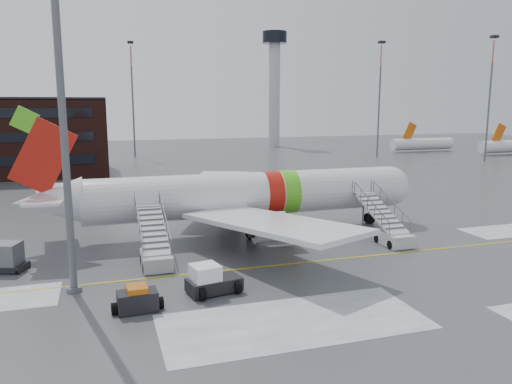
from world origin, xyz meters
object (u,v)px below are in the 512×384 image
object	(u,v)px
airstair_aft	(155,250)
light_mast_near	(60,80)
baggage_tractor	(138,300)
uld_container	(7,258)
pushback_tug	(211,280)
airstair_fwd	(389,230)
airliner	(239,195)

from	to	relation	value
airstair_aft	light_mast_near	world-z (taller)	light_mast_near
baggage_tractor	uld_container	bearing A→B (deg)	129.68
airstair_aft	pushback_tug	xyz separation A→B (m)	(2.61, -6.60, -0.26)
airstair_fwd	uld_container	world-z (taller)	airstair_fwd
airliner	pushback_tug	xyz separation A→B (m)	(-5.40, -13.13, -2.61)
airstair_fwd	pushback_tug	bearing A→B (deg)	-158.06
baggage_tractor	pushback_tug	bearing A→B (deg)	17.71
airliner	light_mast_near	xyz separation A→B (m)	(-13.31, -10.41, 9.17)
pushback_tug	light_mast_near	world-z (taller)	light_mast_near
airliner	airstair_aft	size ratio (longest dim) A/B	4.55
airstair_fwd	baggage_tractor	distance (m)	22.30
pushback_tug	baggage_tractor	xyz separation A→B (m)	(-4.43, -1.41, -0.18)
airliner	pushback_tug	bearing A→B (deg)	-112.33
uld_container	light_mast_near	size ratio (longest dim) A/B	0.12
pushback_tug	uld_container	xyz separation A→B (m)	(-12.44, 8.23, 0.11)
airstair_aft	pushback_tug	bearing A→B (deg)	-68.41
pushback_tug	uld_container	world-z (taller)	uld_container
light_mast_near	baggage_tractor	bearing A→B (deg)	-49.90
airstair_aft	airliner	bearing A→B (deg)	39.22
airstair_aft	pushback_tug	distance (m)	7.10
airliner	light_mast_near	distance (m)	19.22
airstair_aft	baggage_tractor	bearing A→B (deg)	-102.78
baggage_tractor	light_mast_near	size ratio (longest dim) A/B	0.12
light_mast_near	airliner	bearing A→B (deg)	38.03
uld_container	light_mast_near	bearing A→B (deg)	-50.63
airstair_fwd	light_mast_near	xyz separation A→B (m)	(-24.29, -3.87, 11.52)
airstair_aft	light_mast_near	size ratio (longest dim) A/B	0.32
airstair_fwd	pushback_tug	world-z (taller)	airstair_fwd
uld_container	light_mast_near	world-z (taller)	light_mast_near
airstair_fwd	airstair_aft	world-z (taller)	same
uld_container	baggage_tractor	xyz separation A→B (m)	(8.01, -9.65, -0.29)
airstair_fwd	light_mast_near	distance (m)	27.16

